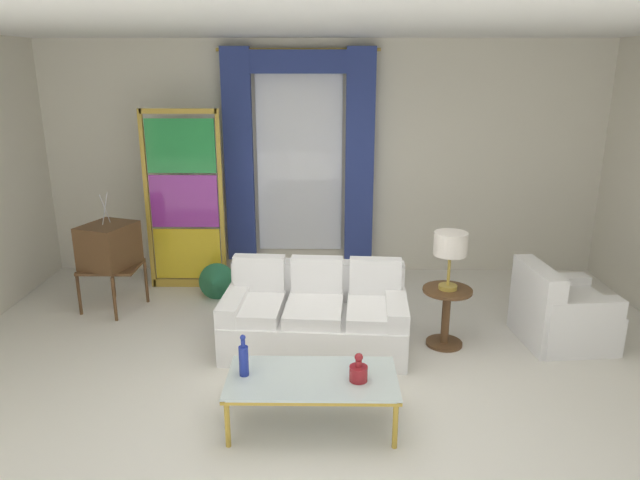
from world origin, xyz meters
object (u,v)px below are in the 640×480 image
bottle_blue_decanter (358,371)px  coffee_table (312,381)px  stained_glass_divider (184,205)px  peacock_figurine (215,283)px  vintage_tv (109,248)px  round_side_table (446,312)px  armchair_white (559,315)px  couch_white_long (316,316)px  bottle_crystal_tall (244,359)px  table_lamp_brass (450,246)px

bottle_blue_decanter → coffee_table: bearing=172.1°
stained_glass_divider → peacock_figurine: stained_glass_divider is taller
vintage_tv → round_side_table: bearing=-13.5°
armchair_white → vintage_tv: bearing=170.7°
vintage_tv → peacock_figurine: (1.12, 0.23, -0.51)m
couch_white_long → bottle_crystal_tall: 1.44m
bottle_crystal_tall → armchair_white: (2.95, 1.43, -0.26)m
armchair_white → peacock_figurine: armchair_white is taller
bottle_blue_decanter → round_side_table: (0.94, 1.41, -0.13)m
bottle_blue_decanter → bottle_crystal_tall: (-0.87, 0.07, 0.06)m
bottle_crystal_tall → stained_glass_divider: (-1.10, 2.90, 0.51)m
vintage_tv → peacock_figurine: size_ratio=2.24×
coffee_table → table_lamp_brass: (1.28, 1.36, 0.65)m
bottle_blue_decanter → round_side_table: bottle_blue_decanter is taller
bottle_blue_decanter → bottle_crystal_tall: bottle_crystal_tall is taller
armchair_white → round_side_table: (-1.15, -0.09, 0.07)m
armchair_white → table_lamp_brass: table_lamp_brass is taller
bottle_blue_decanter → vintage_tv: (-2.67, 2.28, 0.24)m
vintage_tv → armchair_white: bearing=-9.3°
bottle_blue_decanter → vintage_tv: vintage_tv is taller
bottle_crystal_tall → vintage_tv: bearing=129.3°
coffee_table → couch_white_long: bearing=90.0°
couch_white_long → vintage_tv: size_ratio=1.35×
couch_white_long → peacock_figurine: 1.64m
bottle_crystal_tall → armchair_white: 3.29m
peacock_figurine → round_side_table: round_side_table is taller
bottle_crystal_tall → peacock_figurine: bearing=105.7°
bottle_blue_decanter → couch_white_long: bearing=104.1°
peacock_figurine → bottle_crystal_tall: bearing=-74.3°
bottle_blue_decanter → table_lamp_brass: 1.78m
bottle_crystal_tall → peacock_figurine: (-0.68, 2.43, -0.33)m
round_side_table → couch_white_long: bearing=-179.3°
peacock_figurine → table_lamp_brass: (2.49, -1.09, 0.81)m
couch_white_long → armchair_white: (2.43, 0.11, -0.02)m
couch_white_long → table_lamp_brass: bearing=0.7°
peacock_figurine → round_side_table: (2.49, -1.09, 0.14)m
couch_white_long → bottle_blue_decanter: couch_white_long is taller
armchair_white → round_side_table: bearing=-175.3°
bottle_blue_decanter → vintage_tv: bearing=139.6°
couch_white_long → table_lamp_brass: table_lamp_brass is taller
vintage_tv → armchair_white: (4.76, -0.77, -0.44)m
vintage_tv → bottle_blue_decanter: bearing=-40.4°
couch_white_long → stained_glass_divider: size_ratio=0.82×
armchair_white → stained_glass_divider: (-4.05, 1.47, 0.77)m
couch_white_long → bottle_blue_decanter: bearing=-75.9°
bottle_blue_decanter → stained_glass_divider: (-1.97, 2.97, 0.57)m
coffee_table → peacock_figurine: peacock_figurine is taller
coffee_table → bottle_crystal_tall: (-0.52, 0.02, 0.17)m
stained_glass_divider → coffee_table: bearing=-61.0°
table_lamp_brass → couch_white_long: bearing=-179.3°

